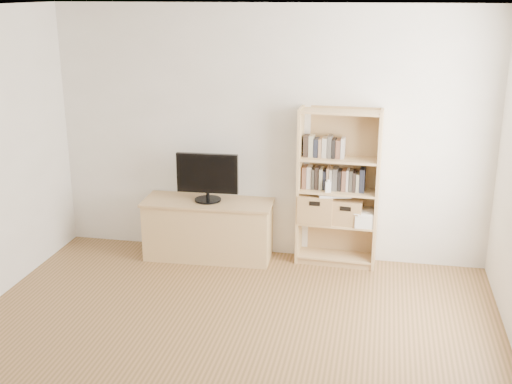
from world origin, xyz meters
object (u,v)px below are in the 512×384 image
(baby_monitor, at_px, (328,187))
(laptop, at_px, (334,194))
(tv_stand, at_px, (209,230))
(basket_left, at_px, (316,207))
(television, at_px, (207,177))
(bookshelf, at_px, (338,188))
(basket_right, at_px, (347,211))

(baby_monitor, distance_m, laptop, 0.13)
(tv_stand, relative_size, baby_monitor, 12.18)
(baby_monitor, xyz_separation_m, basket_left, (-0.12, 0.09, -0.25))
(television, bearing_deg, laptop, 2.24)
(laptop, bearing_deg, baby_monitor, -138.98)
(television, height_order, basket_left, television)
(tv_stand, distance_m, baby_monitor, 1.35)
(laptop, bearing_deg, basket_left, 164.05)
(basket_left, bearing_deg, baby_monitor, -35.63)
(bookshelf, height_order, basket_left, bookshelf)
(basket_left, bearing_deg, tv_stand, -173.88)
(bookshelf, bearing_deg, basket_right, -2.60)
(television, bearing_deg, bookshelf, 2.51)
(laptop, bearing_deg, bookshelf, 2.33)
(bookshelf, distance_m, baby_monitor, 0.13)
(basket_left, distance_m, basket_right, 0.32)
(baby_monitor, bearing_deg, basket_right, 8.69)
(baby_monitor, bearing_deg, laptop, 39.52)
(laptop, bearing_deg, television, 172.14)
(tv_stand, height_order, laptop, laptop)
(bookshelf, distance_m, television, 1.34)
(tv_stand, distance_m, basket_right, 1.46)
(tv_stand, height_order, baby_monitor, baby_monitor)
(bookshelf, relative_size, basket_right, 5.25)
(bookshelf, distance_m, basket_right, 0.25)
(television, distance_m, laptop, 1.31)
(television, height_order, basket_right, television)
(basket_left, bearing_deg, bookshelf, -0.28)
(baby_monitor, height_order, basket_left, baby_monitor)
(basket_left, relative_size, basket_right, 1.14)
(basket_left, height_order, laptop, laptop)
(tv_stand, bearing_deg, basket_right, 1.34)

